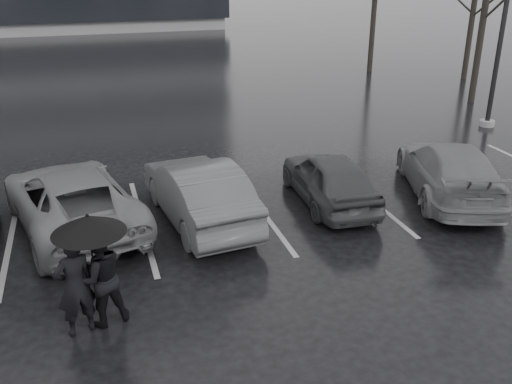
{
  "coord_description": "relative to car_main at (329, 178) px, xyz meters",
  "views": [
    {
      "loc": [
        -3.11,
        -9.38,
        5.7
      ],
      "look_at": [
        0.05,
        1.0,
        1.1
      ],
      "focal_mm": 40.0,
      "sensor_mm": 36.0,
      "label": 1
    }
  ],
  "objects": [
    {
      "name": "ground",
      "position": [
        -2.32,
        -2.35,
        -0.63
      ],
      "size": [
        160.0,
        160.0,
        0.0
      ],
      "primitive_type": "plane",
      "color": "black",
      "rests_on": "ground"
    },
    {
      "name": "car_main",
      "position": [
        0.0,
        0.0,
        0.0
      ],
      "size": [
        1.67,
        3.79,
        1.27
      ],
      "primitive_type": "imported",
      "rotation": [
        0.0,
        0.0,
        3.09
      ],
      "color": "black",
      "rests_on": "ground"
    },
    {
      "name": "car_west_a",
      "position": [
        -3.23,
        -0.07,
        0.08
      ],
      "size": [
        2.03,
        4.48,
        1.42
      ],
      "primitive_type": "imported",
      "rotation": [
        0.0,
        0.0,
        3.26
      ],
      "color": "#302F32",
      "rests_on": "ground"
    },
    {
      "name": "car_west_b",
      "position": [
        -5.97,
        0.4,
        0.06
      ],
      "size": [
        3.4,
        5.37,
        1.38
      ],
      "primitive_type": "imported",
      "rotation": [
        0.0,
        0.0,
        3.38
      ],
      "color": "#4E4D50",
      "rests_on": "ground"
    },
    {
      "name": "car_east",
      "position": [
        3.04,
        -0.46,
        0.04
      ],
      "size": [
        3.33,
        5.03,
        1.35
      ],
      "primitive_type": "imported",
      "rotation": [
        0.0,
        0.0,
        2.81
      ],
      "color": "#4E4D50",
      "rests_on": "ground"
    },
    {
      "name": "pedestrian_left",
      "position": [
        -5.92,
        -3.61,
        0.23
      ],
      "size": [
        0.74,
        0.61,
        1.74
      ],
      "primitive_type": "imported",
      "rotation": [
        0.0,
        0.0,
        3.5
      ],
      "color": "black",
      "rests_on": "ground"
    },
    {
      "name": "pedestrian_right",
      "position": [
        -5.54,
        -3.44,
        0.22
      ],
      "size": [
        0.99,
        0.86,
        1.72
      ],
      "primitive_type": "imported",
      "rotation": [
        0.0,
        0.0,
        3.43
      ],
      "color": "black",
      "rests_on": "ground"
    },
    {
      "name": "umbrella",
      "position": [
        -5.61,
        -3.4,
        1.17
      ],
      "size": [
        1.17,
        1.17,
        1.98
      ],
      "color": "black",
      "rests_on": "ground"
    },
    {
      "name": "stall_stripes",
      "position": [
        -3.12,
        0.15,
        -0.63
      ],
      "size": [
        19.72,
        5.0,
        0.0
      ],
      "color": "#949496",
      "rests_on": "ground"
    },
    {
      "name": "tree_ne",
      "position": [
        12.18,
        11.65,
        2.87
      ],
      "size": [
        0.26,
        0.26,
        7.0
      ],
      "primitive_type": "cylinder",
      "color": "black",
      "rests_on": "ground"
    }
  ]
}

